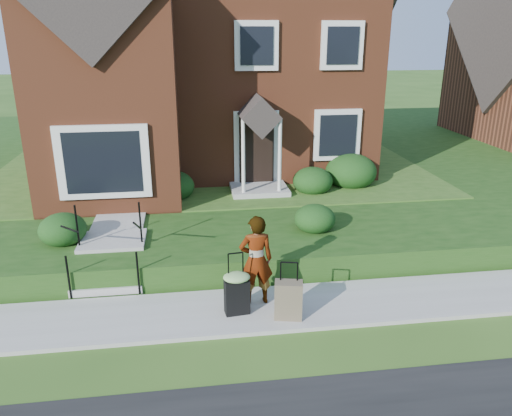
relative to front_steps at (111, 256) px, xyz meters
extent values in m
plane|color=#2D5119|center=(2.50, -1.84, -0.47)|extent=(120.00, 120.00, 0.00)
cube|color=#9E9B93|center=(2.50, -1.84, -0.43)|extent=(60.00, 1.60, 0.08)
cube|color=#1A3E11|center=(6.50, 9.06, -0.17)|extent=(44.00, 20.00, 0.60)
cube|color=#9E9B93|center=(0.00, 3.16, 0.16)|extent=(1.20, 6.00, 0.06)
cube|color=brown|center=(2.50, 8.16, 2.83)|extent=(10.00, 8.00, 5.40)
cube|color=brown|center=(-0.30, 3.36, 2.83)|extent=(3.60, 2.40, 5.40)
cube|color=silver|center=(-0.30, 2.21, 1.53)|extent=(2.20, 0.30, 1.80)
cube|color=black|center=(3.70, 4.10, 1.18)|extent=(1.00, 0.12, 2.10)
cube|color=black|center=(6.10, 4.11, 1.63)|extent=(1.40, 0.10, 1.50)
cube|color=#9E9B93|center=(0.00, -0.84, -0.32)|extent=(1.40, 0.30, 0.15)
cube|color=#9E9B93|center=(0.00, -0.54, -0.17)|extent=(1.40, 0.30, 0.15)
cube|color=#9E9B93|center=(0.00, -0.24, -0.02)|extent=(1.40, 0.30, 0.15)
cube|color=#9E9B93|center=(0.00, 0.06, 0.13)|extent=(1.40, 0.30, 0.15)
cube|color=#9E9B93|center=(0.00, 0.61, 0.13)|extent=(1.40, 0.80, 0.15)
cylinder|color=black|center=(-0.65, -0.99, 0.06)|extent=(0.04, 0.04, 0.90)
cylinder|color=black|center=(-0.65, 0.21, 0.66)|extent=(0.04, 0.04, 0.90)
cylinder|color=black|center=(0.65, -0.99, 0.06)|extent=(0.04, 0.04, 0.90)
cylinder|color=black|center=(0.65, 0.21, 0.66)|extent=(0.04, 0.04, 0.90)
ellipsoid|color=black|center=(-1.49, 3.32, 0.63)|extent=(1.45, 1.45, 1.02)
ellipsoid|color=black|center=(1.27, 3.46, 0.54)|extent=(1.19, 1.19, 0.83)
ellipsoid|color=black|center=(5.24, 3.45, 0.53)|extent=(1.14, 1.14, 0.80)
ellipsoid|color=black|center=(6.53, 3.94, 0.66)|extent=(1.52, 1.52, 1.06)
ellipsoid|color=black|center=(-1.06, 0.65, 0.48)|extent=(1.02, 1.02, 0.72)
ellipsoid|color=black|center=(4.57, 0.58, 0.46)|extent=(0.95, 0.95, 0.67)
imported|color=#999999|center=(2.88, -1.62, 0.48)|extent=(0.66, 0.45, 1.75)
cube|color=black|center=(2.48, -1.97, -0.06)|extent=(0.47, 0.29, 0.67)
cylinder|color=black|center=(2.48, -1.97, 0.77)|extent=(0.27, 0.06, 0.03)
cylinder|color=black|center=(2.35, -1.97, 0.52)|extent=(0.02, 0.02, 0.50)
cylinder|color=black|center=(2.61, -1.97, 0.52)|extent=(0.02, 0.02, 0.50)
cylinder|color=black|center=(2.33, -1.97, -0.36)|extent=(0.05, 0.06, 0.06)
cylinder|color=black|center=(2.64, -1.97, -0.36)|extent=(0.05, 0.06, 0.06)
ellipsoid|color=#81B064|center=(2.48, -1.97, 0.35)|extent=(0.53, 0.45, 0.16)
cube|color=brown|center=(3.37, -2.26, -0.04)|extent=(0.54, 0.37, 0.71)
cylinder|color=black|center=(3.37, -2.26, 0.66)|extent=(0.30, 0.09, 0.03)
cylinder|color=black|center=(3.23, -2.26, 0.49)|extent=(0.02, 0.02, 0.35)
cylinder|color=black|center=(3.52, -2.26, 0.49)|extent=(0.02, 0.02, 0.35)
cylinder|color=black|center=(3.20, -2.26, -0.36)|extent=(0.05, 0.07, 0.06)
cylinder|color=black|center=(3.55, -2.26, -0.36)|extent=(0.05, 0.07, 0.06)
camera|label=1|loc=(1.71, -9.94, 4.47)|focal=35.00mm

